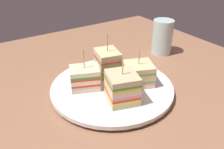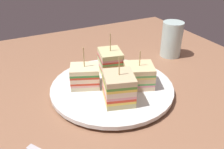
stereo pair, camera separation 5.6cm
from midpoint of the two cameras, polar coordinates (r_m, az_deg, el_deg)
ground_plane at (r=59.13cm, az=-2.73°, el=-4.79°), size 92.18×94.15×1.80cm
plate at (r=58.07cm, az=-2.77°, el=-3.23°), size 29.04×29.04×1.69cm
sandwich_wedge_0 at (r=61.59cm, az=-3.65°, el=2.80°), size 6.67×7.66×10.73cm
sandwich_wedge_1 at (r=56.37cm, az=-9.17°, el=-0.86°), size 8.09×7.26×9.84cm
sandwich_wedge_2 at (r=50.98cm, az=-0.78°, el=-3.16°), size 7.77×8.13×10.36cm
sandwich_wedge_3 at (r=57.29cm, az=3.34°, el=0.06°), size 8.44×8.15×8.82cm
drinking_glass at (r=77.61cm, az=9.65°, el=8.11°), size 6.26×6.26×10.67cm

